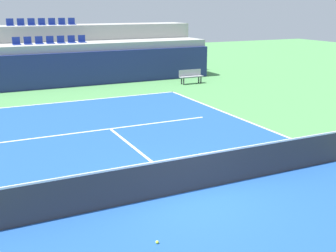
{
  "coord_description": "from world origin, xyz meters",
  "views": [
    {
      "loc": [
        -4.83,
        -8.78,
        4.59
      ],
      "look_at": [
        0.37,
        2.0,
        1.2
      ],
      "focal_mm": 45.34,
      "sensor_mm": 36.0,
      "label": 1
    }
  ],
  "objects": [
    {
      "name": "stands_tier_lower",
      "position": [
        0.0,
        17.34,
        1.22
      ],
      "size": [
        19.91,
        2.4,
        2.44
      ],
      "primitive_type": "cube",
      "color": "#9E9E99",
      "rests_on": "ground_plane"
    },
    {
      "name": "seating_row_upper",
      "position": [
        -0.0,
        19.84,
        3.55
      ],
      "size": [
        4.3,
        0.44,
        0.44
      ],
      "color": "navy",
      "rests_on": "stands_tier_upper"
    },
    {
      "name": "baseline_far",
      "position": [
        0.0,
        11.95,
        0.01
      ],
      "size": [
        11.0,
        0.1,
        0.0
      ],
      "primitive_type": "cube",
      "color": "white",
      "rests_on": "court_surface"
    },
    {
      "name": "back_wall",
      "position": [
        0.0,
        15.99,
        1.0
      ],
      "size": [
        19.91,
        0.3,
        2.0
      ],
      "primitive_type": "cube",
      "color": "navy",
      "rests_on": "ground_plane"
    },
    {
      "name": "service_line_far",
      "position": [
        0.0,
        6.4,
        0.01
      ],
      "size": [
        8.26,
        0.1,
        0.0
      ],
      "primitive_type": "cube",
      "color": "white",
      "rests_on": "court_surface"
    },
    {
      "name": "stands_tier_upper",
      "position": [
        0.0,
        19.74,
        1.71
      ],
      "size": [
        19.91,
        2.4,
        3.42
      ],
      "primitive_type": "cube",
      "color": "#9E9E99",
      "rests_on": "ground_plane"
    },
    {
      "name": "court_surface",
      "position": [
        0.0,
        0.0,
        0.01
      ],
      "size": [
        11.0,
        24.0,
        0.01
      ],
      "primitive_type": "cube",
      "color": "#1E4C99",
      "rests_on": "ground_plane"
    },
    {
      "name": "tennis_net",
      "position": [
        0.0,
        0.0,
        0.51
      ],
      "size": [
        11.08,
        0.08,
        1.07
      ],
      "color": "black",
      "rests_on": "court_surface"
    },
    {
      "name": "ground_plane",
      "position": [
        0.0,
        0.0,
        0.0
      ],
      "size": [
        80.0,
        80.0,
        0.0
      ],
      "primitive_type": "plane",
      "color": "#4C8C4C"
    },
    {
      "name": "centre_service_line",
      "position": [
        0.0,
        3.2,
        0.01
      ],
      "size": [
        0.1,
        6.4,
        0.0
      ],
      "primitive_type": "cube",
      "color": "white",
      "rests_on": "court_surface"
    },
    {
      "name": "player_bench",
      "position": [
        7.63,
        13.85,
        0.51
      ],
      "size": [
        1.5,
        0.4,
        0.85
      ],
      "color": "#99999E",
      "rests_on": "ground_plane"
    },
    {
      "name": "tennis_ball_0",
      "position": [
        -1.76,
        -1.91,
        0.04
      ],
      "size": [
        0.07,
        0.07,
        0.07
      ],
      "primitive_type": "sphere",
      "color": "#CCE033",
      "rests_on": "court_surface"
    },
    {
      "name": "seating_row_lower",
      "position": [
        -0.0,
        17.44,
        2.57
      ],
      "size": [
        4.3,
        0.44,
        0.44
      ],
      "color": "navy",
      "rests_on": "stands_tier_lower"
    }
  ]
}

